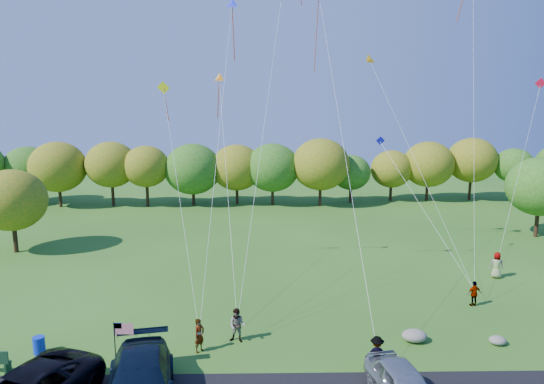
{
  "coord_description": "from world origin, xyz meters",
  "views": [
    {
      "loc": [
        -1.35,
        -21.25,
        12.1
      ],
      "look_at": [
        -0.86,
        6.0,
        7.19
      ],
      "focal_mm": 32.0,
      "sensor_mm": 36.0,
      "label": 1
    }
  ],
  "objects": [
    {
      "name": "boulder_near",
      "position": [
        6.45,
        1.97,
        0.32
      ],
      "size": [
        1.29,
        1.01,
        0.64
      ],
      "primitive_type": "ellipsoid",
      "color": "gray",
      "rests_on": "ground"
    },
    {
      "name": "flyer_a",
      "position": [
        -4.55,
        1.14,
        0.86
      ],
      "size": [
        0.7,
        0.75,
        1.72
      ],
      "primitive_type": "imported",
      "rotation": [
        0.0,
        0.0,
        0.95
      ],
      "color": "#4C4C59",
      "rests_on": "ground"
    },
    {
      "name": "flyer_c",
      "position": [
        3.83,
        -0.8,
        0.85
      ],
      "size": [
        1.13,
        0.7,
        1.69
      ],
      "primitive_type": "imported",
      "rotation": [
        0.0,
        0.0,
        3.08
      ],
      "color": "#4C4C59",
      "rests_on": "ground"
    },
    {
      "name": "flyer_d",
      "position": [
        11.47,
        6.43,
        0.79
      ],
      "size": [
        0.98,
        0.59,
        1.57
      ],
      "primitive_type": "imported",
      "rotation": [
        0.0,
        0.0,
        3.38
      ],
      "color": "#4C4C59",
      "rests_on": "ground"
    },
    {
      "name": "ground",
      "position": [
        0.0,
        0.0,
        0.0
      ],
      "size": [
        140.0,
        140.0,
        0.0
      ],
      "primitive_type": "plane",
      "color": "#2B5C1A",
      "rests_on": "ground"
    },
    {
      "name": "treeline",
      "position": [
        -0.02,
        36.25,
        4.65
      ],
      "size": [
        76.09,
        27.62,
        8.27
      ],
      "color": "#321D12",
      "rests_on": "ground"
    },
    {
      "name": "kites_aloft",
      "position": [
        3.3,
        13.32,
        19.05
      ],
      "size": [
        27.32,
        6.81,
        14.96
      ],
      "color": "red",
      "rests_on": "ground"
    },
    {
      "name": "flag_assembly",
      "position": [
        -7.88,
        -0.66,
        1.81
      ],
      "size": [
        0.9,
        0.58,
        2.42
      ],
      "color": "black",
      "rests_on": "ground"
    },
    {
      "name": "trash_barrel",
      "position": [
        -12.46,
        1.12,
        0.43
      ],
      "size": [
        0.57,
        0.57,
        0.85
      ],
      "primitive_type": "cylinder",
      "color": "#0C29BB",
      "rests_on": "ground"
    },
    {
      "name": "flyer_e",
      "position": [
        15.13,
        11.23,
        0.94
      ],
      "size": [
        1.05,
        0.83,
        1.87
      ],
      "primitive_type": "imported",
      "rotation": [
        0.0,
        0.0,
        2.85
      ],
      "color": "#4C4C59",
      "rests_on": "ground"
    },
    {
      "name": "boulder_far",
      "position": [
        10.62,
        1.59,
        0.23
      ],
      "size": [
        0.86,
        0.72,
        0.45
      ],
      "primitive_type": "ellipsoid",
      "color": "gray",
      "rests_on": "ground"
    },
    {
      "name": "flyer_b",
      "position": [
        -2.73,
        2.13,
        0.9
      ],
      "size": [
        1.01,
        0.87,
        1.79
      ],
      "primitive_type": "imported",
      "rotation": [
        0.0,
        0.0,
        -0.25
      ],
      "color": "#4C4C59",
      "rests_on": "ground"
    }
  ]
}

